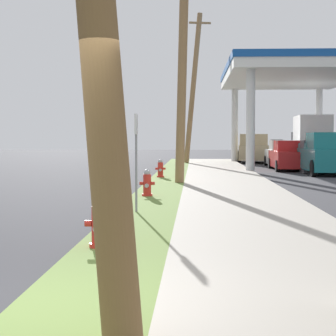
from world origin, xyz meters
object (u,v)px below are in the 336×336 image
at_px(fire_hydrant_second, 147,184).
at_px(car_white_by_far_pump, 284,155).
at_px(fire_hydrant_nearest, 99,225).
at_px(truck_teal_at_far_bay, 325,155).
at_px(utility_pole_background, 193,87).
at_px(street_sign_post, 136,142).
at_px(truck_tan_at_forecourt, 253,149).
at_px(utility_pole_midground, 182,68).
at_px(car_red_by_near_pump, 290,157).
at_px(fire_hydrant_third, 160,169).
at_px(truck_black_on_apron, 311,141).

distance_m(fire_hydrant_second, car_white_by_far_pump, 20.16).
relative_size(fire_hydrant_nearest, truck_teal_at_far_bay, 0.14).
height_order(fire_hydrant_nearest, utility_pole_background, utility_pole_background).
bearing_deg(truck_teal_at_far_bay, car_white_by_far_pump, 97.86).
bearing_deg(street_sign_post, truck_tan_at_forecourt, 79.60).
distance_m(utility_pole_midground, car_red_by_near_pump, 12.39).
height_order(utility_pole_background, car_white_by_far_pump, utility_pole_background).
bearing_deg(fire_hydrant_nearest, fire_hydrant_second, 89.33).
bearing_deg(car_red_by_near_pump, fire_hydrant_third, -130.11).
distance_m(fire_hydrant_nearest, street_sign_post, 4.41).
distance_m(fire_hydrant_third, utility_pole_background, 14.88).
bearing_deg(car_red_by_near_pump, utility_pole_background, 128.79).
relative_size(street_sign_post, car_red_by_near_pump, 0.47).
distance_m(car_red_by_near_pump, truck_tan_at_forecourt, 9.99).
bearing_deg(fire_hydrant_second, street_sign_post, -89.27).
height_order(fire_hydrant_nearest, fire_hydrant_second, same).
distance_m(fire_hydrant_third, truck_tan_at_forecourt, 18.44).
xyz_separation_m(utility_pole_midground, truck_tan_at_forecourt, (4.51, 20.48, -3.30)).
bearing_deg(fire_hydrant_nearest, car_red_by_near_pump, 74.50).
bearing_deg(truck_teal_at_far_bay, street_sign_post, -115.31).
xyz_separation_m(car_white_by_far_pump, truck_black_on_apron, (2.17, 3.32, 0.77)).
bearing_deg(truck_tan_at_forecourt, car_white_by_far_pump, -79.44).
relative_size(fire_hydrant_second, fire_hydrant_third, 1.00).
distance_m(utility_pole_background, car_white_by_far_pump, 7.45).
distance_m(utility_pole_midground, street_sign_post, 8.96).
bearing_deg(car_red_by_near_pump, fire_hydrant_nearest, -105.50).
relative_size(car_red_by_near_pump, truck_black_on_apron, 0.70).
height_order(fire_hydrant_nearest, street_sign_post, street_sign_post).
bearing_deg(utility_pole_midground, fire_hydrant_third, 108.29).
distance_m(car_red_by_near_pump, truck_teal_at_far_bay, 3.49).
bearing_deg(utility_pole_midground, street_sign_post, -95.46).
bearing_deg(street_sign_post, utility_pole_midground, 84.54).
bearing_deg(car_white_by_far_pump, street_sign_post, -106.12).
bearing_deg(car_white_by_far_pump, utility_pole_midground, -112.14).
bearing_deg(utility_pole_midground, fire_hydrant_nearest, -94.26).
xyz_separation_m(fire_hydrant_third, utility_pole_midground, (0.95, -2.86, 3.76)).
xyz_separation_m(fire_hydrant_nearest, utility_pole_midground, (0.95, 12.78, 3.76)).
bearing_deg(street_sign_post, fire_hydrant_second, 90.73).
bearing_deg(fire_hydrant_nearest, truck_teal_at_far_bay, 69.22).
bearing_deg(utility_pole_background, truck_tan_at_forecourt, 39.98).
bearing_deg(utility_pole_midground, truck_tan_at_forecourt, 77.58).
relative_size(street_sign_post, truck_tan_at_forecourt, 0.38).
relative_size(fire_hydrant_third, truck_black_on_apron, 0.11).
height_order(fire_hydrant_third, truck_tan_at_forecourt, truck_tan_at_forecourt).
distance_m(fire_hydrant_second, car_red_by_near_pump, 16.81).
bearing_deg(truck_black_on_apron, truck_tan_at_forecourt, 137.17).
height_order(street_sign_post, truck_teal_at_far_bay, street_sign_post).
xyz_separation_m(utility_pole_background, truck_black_on_apron, (7.54, 0.37, -3.48)).
xyz_separation_m(fire_hydrant_second, truck_teal_at_far_bay, (7.51, 12.26, 0.47)).
xyz_separation_m(fire_hydrant_third, utility_pole_background, (1.29, 14.12, 4.52)).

